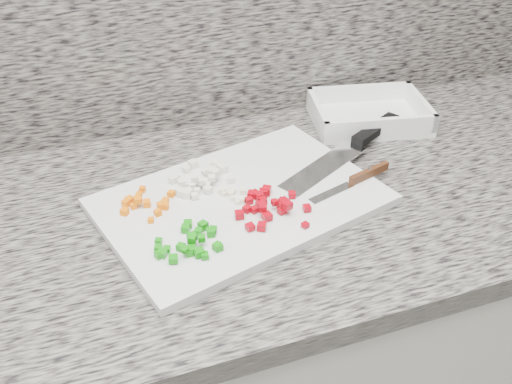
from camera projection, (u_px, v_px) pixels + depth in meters
countertop at (181, 222)px, 0.98m from camera, size 3.96×0.64×0.04m
cutting_board at (241, 201)px, 0.98m from camera, size 0.53×0.42×0.02m
carrot_pile at (145, 203)px, 0.95m from camera, size 0.10×0.10×0.02m
onion_pile at (200, 179)px, 1.00m from camera, size 0.11×0.11×0.02m
green_pepper_pile at (191, 243)px, 0.87m from camera, size 0.11×0.10×0.02m
red_pepper_pile at (267, 204)px, 0.94m from camera, size 0.13×0.12×0.02m
garlic_pile at (232, 194)px, 0.97m from camera, size 0.05×0.05×0.01m
chef_knife at (359, 141)px, 1.12m from camera, size 0.33×0.20×0.02m
paring_knife at (360, 178)px, 1.01m from camera, size 0.18×0.07×0.02m
tray at (369, 115)px, 1.22m from camera, size 0.27×0.21×0.05m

